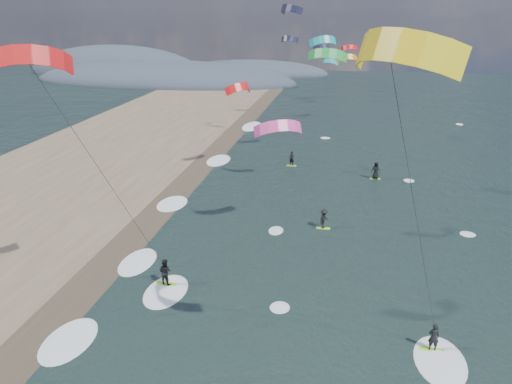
# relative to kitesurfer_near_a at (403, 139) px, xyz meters

# --- Properties ---
(wet_sand_strip) EXTENTS (3.00, 240.00, 0.00)m
(wet_sand_strip) POSITION_rel_kitesurfer_near_a_xyz_m (-17.89, 6.06, -12.45)
(wet_sand_strip) COLOR #382D23
(wet_sand_strip) RESTS_ON ground
(coastal_hills) EXTENTS (80.00, 41.00, 15.00)m
(coastal_hills) POSITION_rel_kitesurfer_near_a_xyz_m (-50.73, 103.93, -12.45)
(coastal_hills) COLOR #3D4756
(coastal_hills) RESTS_ON ground
(kitesurfer_near_a) EXTENTS (7.64, 9.20, 16.70)m
(kitesurfer_near_a) POSITION_rel_kitesurfer_near_a_xyz_m (0.00, 0.00, 0.00)
(kitesurfer_near_a) COLOR #A5F42B
(kitesurfer_near_a) RESTS_ON ground
(kitesurfer_near_b) EXTENTS (7.20, 8.92, 15.80)m
(kitesurfer_near_b) POSITION_rel_kitesurfer_near_a_xyz_m (-15.32, 4.25, -1.97)
(kitesurfer_near_b) COLOR #A5F42B
(kitesurfer_near_b) RESTS_ON ground
(far_kitesurfers) EXTENTS (10.22, 17.24, 1.84)m
(far_kitesurfers) POSITION_rel_kitesurfer_near_a_xyz_m (-2.37, 27.22, -11.58)
(far_kitesurfers) COLOR #A5F42B
(far_kitesurfers) RESTS_ON ground
(bg_kite_field) EXTENTS (13.52, 74.27, 10.41)m
(bg_kite_field) POSITION_rel_kitesurfer_near_a_xyz_m (-6.83, 49.88, -1.18)
(bg_kite_field) COLOR green
(bg_kite_field) RESTS_ON ground
(shoreline_surf) EXTENTS (2.40, 79.40, 0.11)m
(shoreline_surf) POSITION_rel_kitesurfer_near_a_xyz_m (-16.69, 10.81, -12.45)
(shoreline_surf) COLOR white
(shoreline_surf) RESTS_ON ground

